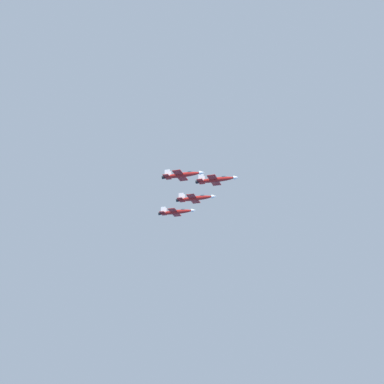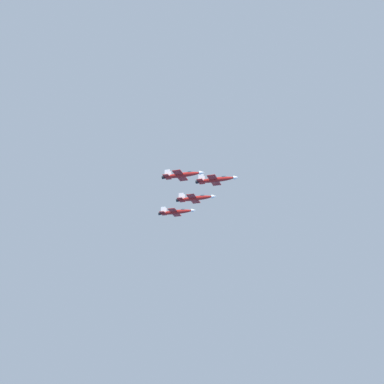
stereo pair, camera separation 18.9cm
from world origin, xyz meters
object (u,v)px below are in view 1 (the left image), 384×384
jet_left_wingman (195,198)px  jet_right_wingman (182,175)px  jet_lead (216,180)px  jet_left_outer (176,212)px

jet_left_wingman → jet_right_wingman: 20.84m
jet_lead → jet_right_wingman: size_ratio=1.03×
jet_lead → jet_left_wingman: size_ratio=1.01×
jet_left_wingman → jet_lead: bearing=-40.0°
jet_lead → jet_left_outer: jet_lead is taller
jet_left_outer → jet_lead: bearing=-40.5°
jet_lead → jet_left_wingman: bearing=140.2°
jet_left_wingman → jet_left_outer: 16.05m
jet_lead → jet_right_wingman: bearing=-139.1°
jet_lead → jet_left_wingman: 16.30m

